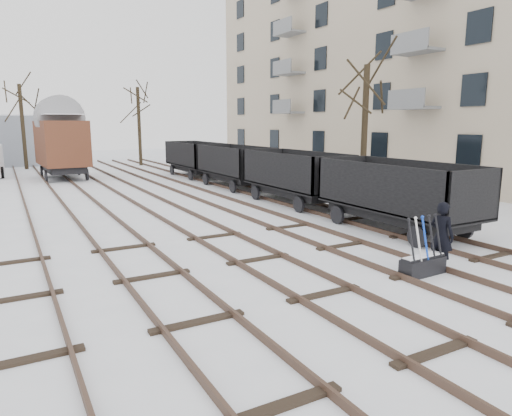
{
  "coord_description": "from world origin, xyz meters",
  "views": [
    {
      "loc": [
        -5.98,
        -7.66,
        3.76
      ],
      "look_at": [
        0.69,
        4.36,
        1.2
      ],
      "focal_mm": 32.0,
      "sensor_mm": 36.0,
      "label": 1
    }
  ],
  "objects_px": {
    "ground_frame": "(423,264)",
    "freight_wagon_a": "(397,205)",
    "worker": "(442,236)",
    "box_van_wagon": "(61,142)"
  },
  "relations": [
    {
      "from": "worker",
      "to": "box_van_wagon",
      "type": "distance_m",
      "value": 26.91
    },
    {
      "from": "ground_frame",
      "to": "freight_wagon_a",
      "type": "xyz_separation_m",
      "value": [
        2.99,
        3.81,
        0.65
      ]
    },
    {
      "from": "worker",
      "to": "box_van_wagon",
      "type": "bearing_deg",
      "value": 5.76
    },
    {
      "from": "worker",
      "to": "freight_wagon_a",
      "type": "height_order",
      "value": "freight_wagon_a"
    },
    {
      "from": "freight_wagon_a",
      "to": "box_van_wagon",
      "type": "height_order",
      "value": "box_van_wagon"
    },
    {
      "from": "ground_frame",
      "to": "worker",
      "type": "relative_size",
      "value": 0.83
    },
    {
      "from": "worker",
      "to": "freight_wagon_a",
      "type": "bearing_deg",
      "value": -38.71
    },
    {
      "from": "worker",
      "to": "box_van_wagon",
      "type": "xyz_separation_m",
      "value": [
        -6.17,
        26.14,
        1.63
      ]
    },
    {
      "from": "freight_wagon_a",
      "to": "box_van_wagon",
      "type": "relative_size",
      "value": 1.02
    },
    {
      "from": "ground_frame",
      "to": "freight_wagon_a",
      "type": "relative_size",
      "value": 0.25
    }
  ]
}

